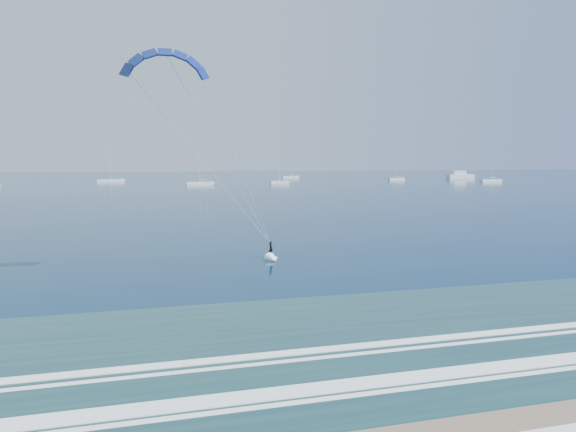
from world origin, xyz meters
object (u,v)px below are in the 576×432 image
(motor_yacht, at_px, (460,176))
(sailboat_3, at_px, (279,182))
(sailboat_4, at_px, (290,177))
(sailboat_6, at_px, (491,181))
(sailboat_2, at_px, (110,181))
(sailboat_7, at_px, (200,183))
(kitesurfer_rig, at_px, (224,160))
(sailboat_5, at_px, (396,179))

(motor_yacht, xyz_separation_m, sailboat_3, (-107.33, -37.72, -0.93))
(sailboat_4, xyz_separation_m, sailboat_6, (71.77, -70.44, 0.01))
(motor_yacht, relative_size, sailboat_3, 1.43)
(sailboat_2, distance_m, sailboat_3, 76.15)
(sailboat_4, xyz_separation_m, sailboat_7, (-53.74, -65.54, 0.00))
(kitesurfer_rig, bearing_deg, sailboat_3, 74.48)
(sailboat_2, height_order, sailboat_7, sailboat_2)
(sailboat_4, bearing_deg, sailboat_6, -44.46)
(sailboat_3, height_order, sailboat_6, sailboat_6)
(sailboat_3, bearing_deg, sailboat_4, 71.11)
(sailboat_5, relative_size, sailboat_7, 0.84)
(sailboat_4, relative_size, sailboat_7, 0.93)
(sailboat_2, bearing_deg, sailboat_5, -6.03)
(kitesurfer_rig, bearing_deg, sailboat_5, 59.37)
(sailboat_7, bearing_deg, sailboat_3, 2.69)
(motor_yacht, xyz_separation_m, sailboat_5, (-44.55, -15.46, -0.93))
(sailboat_3, distance_m, sailboat_7, 31.86)
(sailboat_2, xyz_separation_m, sailboat_7, (35.28, -37.47, -0.01))
(sailboat_3, height_order, sailboat_4, sailboat_4)
(motor_yacht, xyz_separation_m, sailboat_2, (-174.44, -1.74, -0.90))
(sailboat_6, bearing_deg, kitesurfer_rig, -132.25)
(kitesurfer_rig, relative_size, sailboat_5, 1.72)
(kitesurfer_rig, xyz_separation_m, sailboat_7, (11.99, 156.30, -8.57))
(motor_yacht, distance_m, sailboat_4, 89.39)
(sailboat_6, distance_m, sailboat_7, 125.61)
(kitesurfer_rig, distance_m, sailboat_7, 156.99)
(sailboat_6, bearing_deg, sailboat_7, 177.76)
(motor_yacht, xyz_separation_m, sailboat_4, (-85.42, 26.33, -0.92))
(sailboat_3, distance_m, sailboat_5, 66.61)
(sailboat_3, relative_size, sailboat_7, 0.81)
(sailboat_3, height_order, sailboat_7, sailboat_7)
(motor_yacht, bearing_deg, sailboat_2, -179.43)
(sailboat_2, bearing_deg, kitesurfer_rig, -83.15)
(kitesurfer_rig, distance_m, sailboat_3, 163.99)
(sailboat_6, bearing_deg, sailboat_5, 137.16)
(sailboat_2, distance_m, sailboat_5, 130.62)
(kitesurfer_rig, height_order, sailboat_2, kitesurfer_rig)
(motor_yacht, relative_size, sailboat_7, 1.15)
(sailboat_5, bearing_deg, sailboat_6, -42.84)
(kitesurfer_rig, relative_size, sailboat_7, 1.44)
(kitesurfer_rig, bearing_deg, sailboat_6, 47.75)
(sailboat_4, height_order, sailboat_7, sailboat_7)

